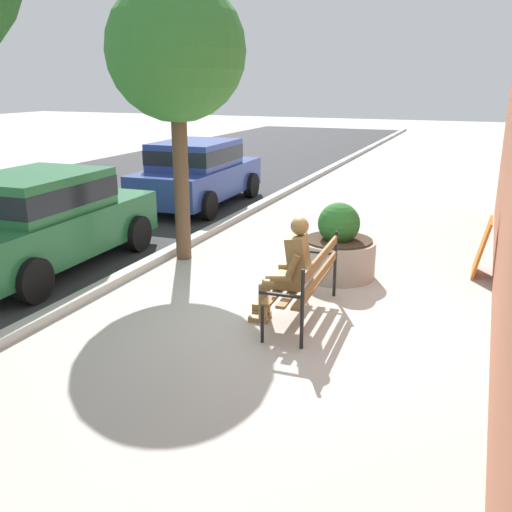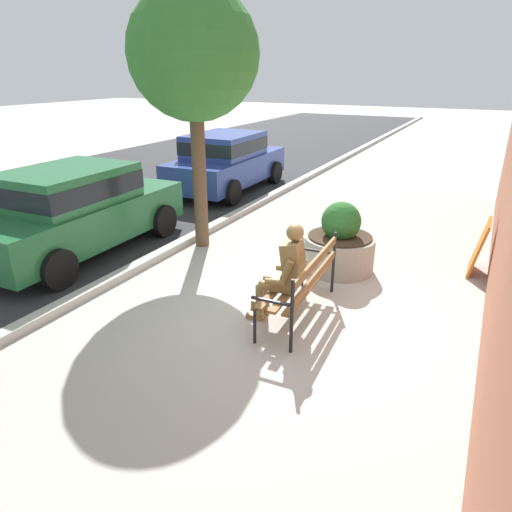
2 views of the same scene
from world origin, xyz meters
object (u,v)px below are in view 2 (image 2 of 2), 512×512
object	(u,v)px
bronze_statue_seated	(283,274)
concrete_planter	(339,245)
leaning_signboard	(479,247)
park_bench	(304,280)
street_tree_down_street	(194,55)
parked_car_green	(75,208)
parked_car_blue	(226,160)

from	to	relation	value
bronze_statue_seated	concrete_planter	bearing A→B (deg)	-4.45
concrete_planter	bronze_statue_seated	bearing A→B (deg)	175.55
concrete_planter	leaning_signboard	size ratio (longest dim) A/B	1.29
park_bench	street_tree_down_street	bearing A→B (deg)	58.42
concrete_planter	street_tree_down_street	bearing A→B (deg)	91.49
bronze_statue_seated	street_tree_down_street	size ratio (longest dim) A/B	0.31
bronze_statue_seated	street_tree_down_street	bearing A→B (deg)	53.02
street_tree_down_street	parked_car_green	xyz separation A→B (m)	(-1.34, 1.78, -2.50)
bronze_statue_seated	concrete_planter	distance (m)	1.99
park_bench	leaning_signboard	distance (m)	3.34
parked_car_blue	park_bench	bearing A→B (deg)	-141.19
bronze_statue_seated	street_tree_down_street	xyz separation A→B (m)	(1.90, 2.52, 2.67)
parked_car_green	bronze_statue_seated	bearing A→B (deg)	-97.37
park_bench	parked_car_green	bearing A→B (deg)	85.70
parked_car_green	parked_car_blue	bearing A→B (deg)	0.00
park_bench	concrete_planter	xyz separation A→B (m)	(1.75, 0.06, -0.11)
bronze_statue_seated	parked_car_green	world-z (taller)	parked_car_green
park_bench	parked_car_green	distance (m)	4.54
parked_car_green	parked_car_blue	distance (m)	5.27
bronze_statue_seated	street_tree_down_street	world-z (taller)	street_tree_down_street
park_bench	parked_car_blue	bearing A→B (deg)	38.81
bronze_statue_seated	parked_car_blue	size ratio (longest dim) A/B	0.33
parked_car_green	parked_car_blue	size ratio (longest dim) A/B	1.00
park_bench	bronze_statue_seated	world-z (taller)	bronze_statue_seated
park_bench	parked_car_blue	distance (m)	7.21
park_bench	concrete_planter	bearing A→B (deg)	1.99
bronze_statue_seated	parked_car_blue	world-z (taller)	parked_car_blue
street_tree_down_street	bronze_statue_seated	bearing A→B (deg)	-126.98
bronze_statue_seated	concrete_planter	world-z (taller)	bronze_statue_seated
concrete_planter	parked_car_green	size ratio (longest dim) A/B	0.28
parked_car_blue	concrete_planter	bearing A→B (deg)	-130.95
concrete_planter	parked_car_green	world-z (taller)	parked_car_green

